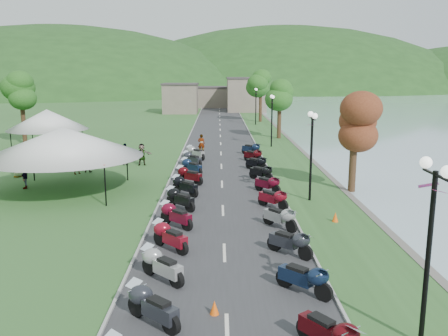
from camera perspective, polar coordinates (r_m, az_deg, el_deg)
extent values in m
cube|color=#373739|center=(48.76, -0.41, 2.94)|extent=(7.00, 120.00, 0.02)
cube|color=#776A5D|center=(93.36, -1.80, 8.55)|extent=(18.00, 16.00, 5.00)
imported|color=slate|center=(35.89, -17.20, -0.68)|extent=(0.82, 0.85, 1.88)
imported|color=slate|center=(36.32, -16.12, -0.48)|extent=(0.78, 0.47, 1.53)
imported|color=slate|center=(32.53, -22.85, -2.30)|extent=(1.00, 1.35, 1.93)
cone|color=#F2590C|center=(14.95, -1.16, -16.46)|extent=(0.29, 0.29, 0.46)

